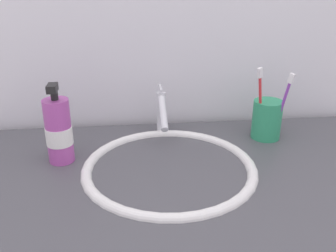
{
  "coord_description": "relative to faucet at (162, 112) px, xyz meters",
  "views": [
    {
      "loc": [
        -0.12,
        -0.71,
        1.28
      ],
      "look_at": [
        -0.04,
        0.05,
        0.96
      ],
      "focal_mm": 40.33,
      "sensor_mm": 36.0,
      "label": 1
    }
  ],
  "objects": [
    {
      "name": "sink_basin",
      "position": [
        0.0,
        -0.18,
        -0.11
      ],
      "size": [
        0.39,
        0.39,
        0.13
      ],
      "color": "white",
      "rests_on": "vanity_counter"
    },
    {
      "name": "toothbrush_red",
      "position": [
        0.24,
        -0.06,
        0.05
      ],
      "size": [
        0.04,
        0.03,
        0.19
      ],
      "color": "red",
      "rests_on": "toothbrush_cup"
    },
    {
      "name": "toothbrush_cup",
      "position": [
        0.27,
        -0.05,
        -0.01
      ],
      "size": [
        0.07,
        0.07,
        0.1
      ],
      "primitive_type": "cylinder",
      "color": "#2D9966",
      "rests_on": "vanity_counter"
    },
    {
      "name": "faucet",
      "position": [
        0.0,
        0.0,
        0.0
      ],
      "size": [
        0.02,
        0.14,
        0.12
      ],
      "color": "silver",
      "rests_on": "sink_basin"
    },
    {
      "name": "toothbrush_purple",
      "position": [
        0.29,
        -0.07,
        0.04
      ],
      "size": [
        0.03,
        0.04,
        0.18
      ],
      "color": "purple",
      "rests_on": "toothbrush_cup"
    },
    {
      "name": "soap_dispenser",
      "position": [
        -0.24,
        -0.12,
        0.01
      ],
      "size": [
        0.06,
        0.06,
        0.19
      ],
      "color": "#B24CA5",
      "rests_on": "vanity_counter"
    }
  ]
}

